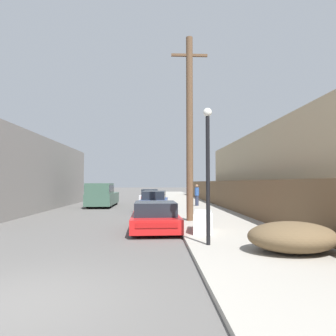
{
  "coord_description": "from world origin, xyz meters",
  "views": [
    {
      "loc": [
        2.23,
        -4.94,
        1.97
      ],
      "look_at": [
        2.88,
        10.66,
        2.72
      ],
      "focal_mm": 32.0,
      "sensor_mm": 36.0,
      "label": 1
    }
  ],
  "objects_px": {
    "car_parked_mid": "(154,202)",
    "pickup_truck": "(102,195)",
    "parked_sports_car_red": "(155,217)",
    "utility_pole": "(190,126)",
    "street_lamp": "(208,164)",
    "pedestrian": "(197,195)",
    "discarded_fridge": "(203,222)",
    "car_parked_far": "(150,196)",
    "brush_pile": "(292,237)"
  },
  "relations": [
    {
      "from": "car_parked_far",
      "to": "brush_pile",
      "type": "bearing_deg",
      "value": -76.57
    },
    {
      "from": "car_parked_mid",
      "to": "pickup_truck",
      "type": "xyz_separation_m",
      "value": [
        -4.23,
        3.75,
        0.29
      ]
    },
    {
      "from": "discarded_fridge",
      "to": "parked_sports_car_red",
      "type": "xyz_separation_m",
      "value": [
        -1.79,
        1.08,
        0.04
      ]
    },
    {
      "from": "discarded_fridge",
      "to": "car_parked_mid",
      "type": "distance_m",
      "value": 9.49
    },
    {
      "from": "street_lamp",
      "to": "discarded_fridge",
      "type": "bearing_deg",
      "value": 84.88
    },
    {
      "from": "discarded_fridge",
      "to": "parked_sports_car_red",
      "type": "relative_size",
      "value": 0.4
    },
    {
      "from": "discarded_fridge",
      "to": "brush_pile",
      "type": "bearing_deg",
      "value": -52.2
    },
    {
      "from": "pickup_truck",
      "to": "pedestrian",
      "type": "distance_m",
      "value": 7.61
    },
    {
      "from": "utility_pole",
      "to": "street_lamp",
      "type": "height_order",
      "value": "utility_pole"
    },
    {
      "from": "discarded_fridge",
      "to": "brush_pile",
      "type": "xyz_separation_m",
      "value": [
        1.85,
        -3.36,
        0.02
      ]
    },
    {
      "from": "car_parked_far",
      "to": "street_lamp",
      "type": "xyz_separation_m",
      "value": [
        2.08,
        -20.41,
        1.91
      ]
    },
    {
      "from": "discarded_fridge",
      "to": "pedestrian",
      "type": "height_order",
      "value": "pedestrian"
    },
    {
      "from": "street_lamp",
      "to": "pedestrian",
      "type": "height_order",
      "value": "street_lamp"
    },
    {
      "from": "parked_sports_car_red",
      "to": "car_parked_mid",
      "type": "height_order",
      "value": "car_parked_mid"
    },
    {
      "from": "parked_sports_car_red",
      "to": "brush_pile",
      "type": "relative_size",
      "value": 1.78
    },
    {
      "from": "discarded_fridge",
      "to": "pedestrian",
      "type": "bearing_deg",
      "value": 92.05
    },
    {
      "from": "utility_pole",
      "to": "car_parked_mid",
      "type": "bearing_deg",
      "value": 106.29
    },
    {
      "from": "car_parked_far",
      "to": "utility_pole",
      "type": "relative_size",
      "value": 0.51
    },
    {
      "from": "parked_sports_car_red",
      "to": "street_lamp",
      "type": "relative_size",
      "value": 1.03
    },
    {
      "from": "parked_sports_car_red",
      "to": "brush_pile",
      "type": "xyz_separation_m",
      "value": [
        3.64,
        -4.44,
        -0.02
      ]
    },
    {
      "from": "pickup_truck",
      "to": "discarded_fridge",
      "type": "bearing_deg",
      "value": 114.86
    },
    {
      "from": "parked_sports_car_red",
      "to": "street_lamp",
      "type": "height_order",
      "value": "street_lamp"
    },
    {
      "from": "parked_sports_car_red",
      "to": "car_parked_mid",
      "type": "xyz_separation_m",
      "value": [
        -0.06,
        8.22,
        0.1
      ]
    },
    {
      "from": "parked_sports_car_red",
      "to": "pickup_truck",
      "type": "height_order",
      "value": "pickup_truck"
    },
    {
      "from": "utility_pole",
      "to": "street_lamp",
      "type": "bearing_deg",
      "value": -91.06
    },
    {
      "from": "car_parked_far",
      "to": "parked_sports_car_red",
      "type": "bearing_deg",
      "value": -85.82
    },
    {
      "from": "parked_sports_car_red",
      "to": "car_parked_mid",
      "type": "bearing_deg",
      "value": 88.74
    },
    {
      "from": "parked_sports_car_red",
      "to": "car_parked_far",
      "type": "xyz_separation_m",
      "value": [
        -0.5,
        16.99,
        0.08
      ]
    },
    {
      "from": "street_lamp",
      "to": "brush_pile",
      "type": "height_order",
      "value": "street_lamp"
    },
    {
      "from": "discarded_fridge",
      "to": "parked_sports_car_red",
      "type": "bearing_deg",
      "value": 157.75
    },
    {
      "from": "parked_sports_car_red",
      "to": "car_parked_mid",
      "type": "distance_m",
      "value": 8.22
    },
    {
      "from": "pickup_truck",
      "to": "street_lamp",
      "type": "bearing_deg",
      "value": 110.77
    },
    {
      "from": "brush_pile",
      "to": "pedestrian",
      "type": "distance_m",
      "value": 15.83
    },
    {
      "from": "street_lamp",
      "to": "brush_pile",
      "type": "xyz_separation_m",
      "value": [
        2.06,
        -1.03,
        -2.01
      ]
    },
    {
      "from": "discarded_fridge",
      "to": "brush_pile",
      "type": "height_order",
      "value": "brush_pile"
    },
    {
      "from": "car_parked_mid",
      "to": "street_lamp",
      "type": "height_order",
      "value": "street_lamp"
    },
    {
      "from": "pickup_truck",
      "to": "pedestrian",
      "type": "xyz_separation_m",
      "value": [
        7.58,
        -0.59,
        0.04
      ]
    },
    {
      "from": "car_parked_mid",
      "to": "brush_pile",
      "type": "distance_m",
      "value": 13.2
    },
    {
      "from": "parked_sports_car_red",
      "to": "pickup_truck",
      "type": "bearing_deg",
      "value": 108.02
    },
    {
      "from": "car_parked_far",
      "to": "brush_pile",
      "type": "xyz_separation_m",
      "value": [
        4.15,
        -21.44,
        -0.1
      ]
    },
    {
      "from": "car_parked_mid",
      "to": "pedestrian",
      "type": "distance_m",
      "value": 4.62
    },
    {
      "from": "car_parked_far",
      "to": "pickup_truck",
      "type": "height_order",
      "value": "pickup_truck"
    },
    {
      "from": "pickup_truck",
      "to": "utility_pole",
      "type": "relative_size",
      "value": 0.61
    },
    {
      "from": "brush_pile",
      "to": "parked_sports_car_red",
      "type": "bearing_deg",
      "value": 129.35
    },
    {
      "from": "car_parked_far",
      "to": "utility_pole",
      "type": "distance_m",
      "value": 15.48
    },
    {
      "from": "parked_sports_car_red",
      "to": "utility_pole",
      "type": "relative_size",
      "value": 0.46
    },
    {
      "from": "pedestrian",
      "to": "parked_sports_car_red",
      "type": "bearing_deg",
      "value": -106.16
    },
    {
      "from": "car_parked_mid",
      "to": "pickup_truck",
      "type": "height_order",
      "value": "pickup_truck"
    },
    {
      "from": "car_parked_mid",
      "to": "utility_pole",
      "type": "bearing_deg",
      "value": -70.07
    },
    {
      "from": "discarded_fridge",
      "to": "pedestrian",
      "type": "xyz_separation_m",
      "value": [
        1.51,
        12.46,
        0.48
      ]
    }
  ]
}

